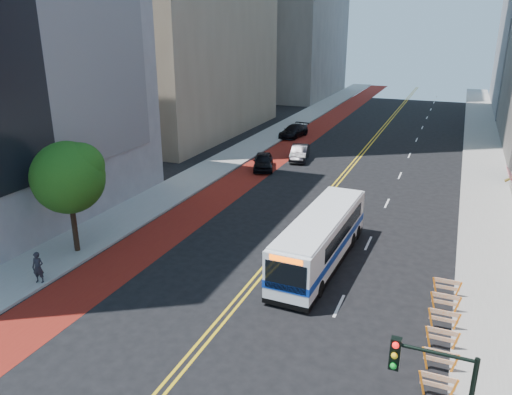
{
  "coord_description": "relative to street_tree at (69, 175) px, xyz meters",
  "views": [
    {
      "loc": [
        9.09,
        -15.33,
        13.13
      ],
      "look_at": [
        -0.43,
        8.0,
        4.31
      ],
      "focal_mm": 35.0,
      "sensor_mm": 36.0,
      "label": 1
    }
  ],
  "objects": [
    {
      "name": "car_c",
      "position": [
        1.94,
        35.86,
        -4.17
      ],
      "size": [
        2.79,
        5.37,
        1.49
      ],
      "primitive_type": "imported",
      "rotation": [
        0.0,
        0.0,
        -0.14
      ],
      "color": "black",
      "rests_on": "ground"
    },
    {
      "name": "transit_bus",
      "position": [
        13.95,
        4.11,
        -3.33
      ],
      "size": [
        2.85,
        11.1,
        3.03
      ],
      "rotation": [
        0.0,
        0.0,
        -0.04
      ],
      "color": "white",
      "rests_on": "ground"
    },
    {
      "name": "car_b",
      "position": [
        5.88,
        25.77,
        -4.15
      ],
      "size": [
        2.42,
        4.81,
        1.51
      ],
      "primitive_type": "imported",
      "rotation": [
        0.0,
        0.0,
        0.18
      ],
      "color": "black",
      "rests_on": "ground"
    },
    {
      "name": "pedestrian",
      "position": [
        0.84,
        -3.94,
        -3.9
      ],
      "size": [
        0.71,
        0.55,
        1.71
      ],
      "primitive_type": "imported",
      "rotation": [
        0.0,
        0.0,
        0.24
      ],
      "color": "black",
      "rests_on": "sidewalk_left"
    },
    {
      "name": "center_line_inner",
      "position": [
        11.06,
        23.96,
        -4.91
      ],
      "size": [
        0.14,
        140.0,
        0.01
      ],
      "primitive_type": "cube",
      "color": "gold",
      "rests_on": "ground"
    },
    {
      "name": "sidewalk_left",
      "position": [
        -0.76,
        23.96,
        -4.84
      ],
      "size": [
        4.0,
        140.0,
        0.15
      ],
      "primitive_type": "cube",
      "color": "gray",
      "rests_on": "ground"
    },
    {
      "name": "ground",
      "position": [
        11.24,
        -6.04,
        -4.91
      ],
      "size": [
        160.0,
        160.0,
        0.0
      ],
      "primitive_type": "plane",
      "color": "black",
      "rests_on": "ground"
    },
    {
      "name": "lane_dashes",
      "position": [
        16.04,
        31.96,
        -4.9
      ],
      "size": [
        0.14,
        98.2,
        0.01
      ],
      "color": "silver",
      "rests_on": "ground"
    },
    {
      "name": "center_line_outer",
      "position": [
        11.42,
        23.96,
        -4.91
      ],
      "size": [
        0.14,
        140.0,
        0.01
      ],
      "primitive_type": "cube",
      "color": "gold",
      "rests_on": "ground"
    },
    {
      "name": "sidewalk_right",
      "position": [
        23.24,
        23.96,
        -4.84
      ],
      "size": [
        4.0,
        140.0,
        0.15
      ],
      "primitive_type": "cube",
      "color": "gray",
      "rests_on": "ground"
    },
    {
      "name": "construction_barriers",
      "position": [
        20.84,
        -2.62,
        -4.24
      ],
      "size": [
        1.42,
        10.91,
        1.0
      ],
      "color": "orange",
      "rests_on": "ground"
    },
    {
      "name": "street_tree",
      "position": [
        0.0,
        0.0,
        0.0
      ],
      "size": [
        4.2,
        4.2,
        6.7
      ],
      "color": "black",
      "rests_on": "sidewalk_left"
    },
    {
      "name": "car_a",
      "position": [
        3.7,
        21.24,
        -4.14
      ],
      "size": [
        3.25,
        4.88,
        1.54
      ],
      "primitive_type": "imported",
      "rotation": [
        0.0,
        0.0,
        0.35
      ],
      "color": "black",
      "rests_on": "ground"
    },
    {
      "name": "bus_lane_paint",
      "position": [
        3.14,
        23.96,
        -4.91
      ],
      "size": [
        3.6,
        140.0,
        0.01
      ],
      "primitive_type": "cube",
      "color": "maroon",
      "rests_on": "ground"
    }
  ]
}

